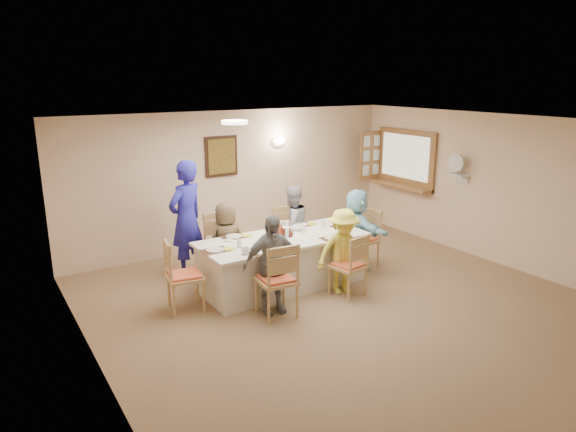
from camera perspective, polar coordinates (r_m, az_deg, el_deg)
ground at (r=7.11m, az=7.56°, el=-10.48°), size 7.00×7.00×0.00m
room_walls at (r=6.60m, az=8.01°, el=1.46°), size 7.00×7.00×7.00m
wall_picture at (r=9.29m, az=-7.42°, el=6.60°), size 0.62×0.05×0.72m
wall_sconce at (r=9.81m, az=-0.98°, el=8.35°), size 0.26×0.09×0.18m
ceiling_light at (r=7.14m, az=-5.95°, el=10.33°), size 0.36×0.36×0.05m
serving_hatch at (r=10.49m, az=12.98°, el=6.20°), size 0.06×1.50×1.15m
hatch_sill at (r=10.49m, az=12.34°, el=3.33°), size 0.30×1.50×0.05m
shutter_door at (r=10.85m, az=9.15°, el=6.68°), size 0.55×0.04×1.00m
fan_shelf at (r=9.55m, az=18.34°, el=4.37°), size 0.22×0.36×0.03m
desk_fan at (r=9.51m, az=18.30°, el=5.24°), size 0.30×0.30×0.28m
dining_table at (r=7.74m, az=-0.57°, el=-5.11°), size 2.53×1.07×0.76m
chair_back_left at (r=8.09m, az=-7.19°, el=-3.33°), size 0.51×0.51×1.03m
chair_back_right at (r=8.65m, az=0.01°, el=-2.23°), size 0.53×0.53×0.95m
chair_front_left at (r=6.76m, az=-1.31°, el=-6.97°), size 0.54×0.54×1.03m
chair_front_right at (r=7.43m, az=6.67°, el=-5.39°), size 0.52×0.52×0.93m
chair_left_end at (r=7.06m, az=-11.38°, el=-6.44°), size 0.55×0.55×1.00m
chair_right_end at (r=8.58m, az=8.26°, el=-2.50°), size 0.48×0.48×0.96m
diner_back_left at (r=7.96m, az=-6.85°, el=-2.85°), size 0.62×0.42×1.23m
diner_back_right at (r=8.50m, az=0.44°, el=-1.10°), size 0.78×0.66×1.37m
diner_front_left at (r=6.80m, az=-1.84°, el=-5.37°), size 0.88×0.54×1.36m
diner_front_right at (r=7.46m, az=6.13°, el=-3.94°), size 1.00×0.80×1.26m
diner_right_end at (r=8.45m, az=7.64°, el=-1.44°), size 1.31×0.61×1.34m
caregiver at (r=8.11m, az=-11.22°, el=-0.38°), size 1.02×0.97×1.86m
placemat_fl at (r=6.98m, az=-2.94°, el=-4.08°), size 0.34×0.26×0.01m
plate_fl at (r=6.98m, az=-2.94°, el=-4.00°), size 0.23×0.23×0.01m
napkin_fl at (r=7.03m, az=-1.46°, el=-3.88°), size 0.13×0.13×0.01m
placemat_fr at (r=7.61m, az=4.94°, el=-2.48°), size 0.34×0.25×0.01m
plate_fr at (r=7.61m, az=4.95°, el=-2.40°), size 0.23×0.23×0.01m
napkin_fr at (r=7.68m, az=6.24°, el=-2.30°), size 0.14×0.14×0.01m
placemat_bl at (r=7.69m, az=-6.04°, el=-2.32°), size 0.36×0.27×0.01m
plate_bl at (r=7.69m, az=-6.04°, el=-2.25°), size 0.24×0.24×0.01m
napkin_bl at (r=7.72m, az=-4.68°, el=-2.16°), size 0.14×0.14×0.01m
placemat_br at (r=8.27m, az=1.42°, el=-1.00°), size 0.37×0.27×0.01m
plate_br at (r=8.26m, az=1.42°, el=-0.93°), size 0.24×0.24×0.01m
napkin_br at (r=8.32m, az=2.64°, el=-0.85°), size 0.15×0.15×0.01m
placemat_le at (r=7.13m, az=-8.12°, el=-3.82°), size 0.36×0.27×0.01m
plate_le at (r=7.12m, az=-8.12°, el=-3.74°), size 0.24×0.24×0.02m
napkin_le at (r=7.15m, az=-6.64°, el=-3.64°), size 0.14×0.14×0.01m
placemat_re at (r=8.24m, az=6.06°, el=-1.14°), size 0.35×0.26×0.01m
plate_re at (r=8.23m, az=6.06°, el=-1.07°), size 0.25×0.25×0.02m
napkin_re at (r=8.31m, az=7.25°, el=-0.98°), size 0.13×0.13×0.01m
teacup_a at (r=6.93m, az=-4.78°, el=-3.89°), size 0.14×0.14×0.09m
teacup_b at (r=8.25m, az=-0.10°, el=-0.77°), size 0.11×0.11×0.08m
bowl_a at (r=7.27m, az=-1.11°, el=-3.06°), size 0.26×0.26×0.06m
bowl_b at (r=7.99m, az=0.95°, el=-1.37°), size 0.34×0.34×0.06m
condiment_ketchup at (r=7.60m, az=-1.04°, el=-1.55°), size 0.12×0.12×0.23m
condiment_brown at (r=7.66m, az=-0.75°, el=-1.63°), size 0.10×0.10×0.18m
condiment_malt at (r=7.65m, az=0.20°, el=-1.83°), size 0.18×0.18×0.13m
drinking_glass at (r=7.57m, az=-1.74°, el=-2.11°), size 0.06×0.06×0.09m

